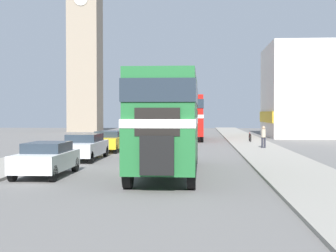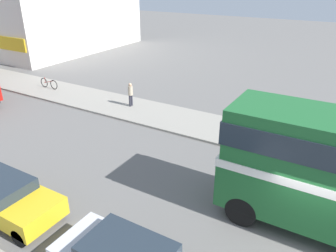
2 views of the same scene
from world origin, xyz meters
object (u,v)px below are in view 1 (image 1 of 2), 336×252
(car_parked_far, at_px, (109,141))
(church_tower, at_px, (85,12))
(double_decker_bus, at_px, (168,116))
(bicycle_on_pavement, at_px, (250,137))
(bus_distant, at_px, (190,114))
(car_parked_mid, at_px, (84,146))
(car_parked_near, at_px, (46,158))
(pedestrian_walking, at_px, (264,136))

(car_parked_far, xyz_separation_m, church_tower, (-10.15, 34.05, 16.14))
(double_decker_bus, bearing_deg, bicycle_on_pavement, 75.05)
(double_decker_bus, xyz_separation_m, car_parked_far, (-4.85, 11.48, -1.73))
(bus_distant, height_order, car_parked_mid, bus_distant)
(bicycle_on_pavement, bearing_deg, car_parked_mid, -124.48)
(double_decker_bus, xyz_separation_m, bus_distant, (0.37, 25.67, 0.06))
(car_parked_near, distance_m, car_parked_far, 12.60)
(bus_distant, distance_m, car_parked_far, 15.22)
(bus_distant, distance_m, bicycle_on_pavement, 7.18)
(car_parked_far, distance_m, bicycle_on_pavement, 14.39)
(car_parked_near, relative_size, pedestrian_walking, 2.59)
(bus_distant, bearing_deg, bicycle_on_pavement, -39.50)
(car_parked_near, xyz_separation_m, car_parked_mid, (-0.13, 6.75, 0.02))
(car_parked_near, xyz_separation_m, church_tower, (-10.07, 46.64, 16.14))
(car_parked_far, height_order, pedestrian_walking, pedestrian_walking)
(car_parked_near, height_order, car_parked_far, car_parked_near)
(church_tower, bearing_deg, car_parked_far, -73.40)
(car_parked_mid, height_order, pedestrian_walking, pedestrian_walking)
(car_parked_near, distance_m, car_parked_mid, 6.75)
(bus_distant, height_order, car_parked_far, bus_distant)
(double_decker_bus, height_order, bicycle_on_pavement, double_decker_bus)
(pedestrian_walking, relative_size, bicycle_on_pavement, 0.88)
(car_parked_mid, xyz_separation_m, church_tower, (-9.94, 39.89, 16.11))
(pedestrian_walking, bearing_deg, car_parked_far, -167.80)
(bus_distant, distance_m, pedestrian_walking, 13.16)
(double_decker_bus, distance_m, bus_distant, 25.67)
(pedestrian_walking, height_order, bicycle_on_pavement, pedestrian_walking)
(church_tower, bearing_deg, pedestrian_walking, -56.68)
(church_tower, bearing_deg, double_decker_bus, -71.76)
(church_tower, bearing_deg, car_parked_mid, -76.01)
(car_parked_far, relative_size, pedestrian_walking, 2.90)
(car_parked_near, bearing_deg, car_parked_mid, 91.10)
(double_decker_bus, bearing_deg, pedestrian_walking, 67.00)
(double_decker_bus, distance_m, car_parked_near, 5.35)
(car_parked_far, height_order, church_tower, church_tower)
(car_parked_near, distance_m, pedestrian_walking, 18.41)
(pedestrian_walking, bearing_deg, double_decker_bus, -113.00)
(car_parked_near, bearing_deg, church_tower, 102.18)
(double_decker_bus, height_order, car_parked_far, double_decker_bus)
(double_decker_bus, relative_size, pedestrian_walking, 6.53)
(bicycle_on_pavement, bearing_deg, car_parked_near, -115.36)
(pedestrian_walking, xyz_separation_m, bicycle_on_pavement, (-0.17, 7.49, -0.51))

